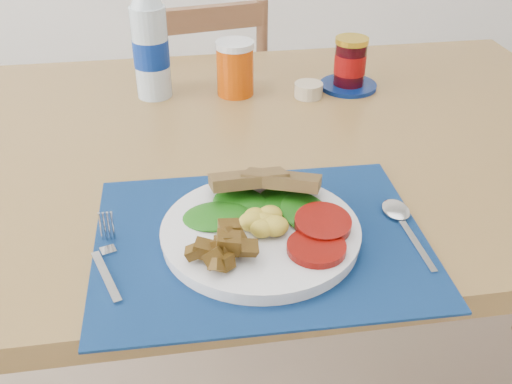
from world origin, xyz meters
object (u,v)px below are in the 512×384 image
water_bottle (150,45)px  jam_on_saucer (350,66)px  chair_far (202,100)px  juice_glass (235,70)px  breakfast_plate (257,229)px

water_bottle → jam_on_saucer: 0.41m
chair_far → juice_glass: chair_far is taller
chair_far → juice_glass: (0.04, -0.50, 0.28)m
water_bottle → chair_far: bearing=75.6°
juice_glass → jam_on_saucer: jam_on_saucer is taller
chair_far → water_bottle: bearing=65.9°
breakfast_plate → jam_on_saucer: size_ratio=2.23×
juice_glass → water_bottle: bearing=174.2°
chair_far → jam_on_saucer: size_ratio=8.33×
juice_glass → jam_on_saucer: 0.24m
chair_far → juice_glass: size_ratio=9.58×
breakfast_plate → water_bottle: size_ratio=1.09×
water_bottle → jam_on_saucer: (0.41, -0.02, -0.06)m
water_bottle → jam_on_saucer: water_bottle is taller
breakfast_plate → water_bottle: (-0.13, 0.53, 0.09)m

